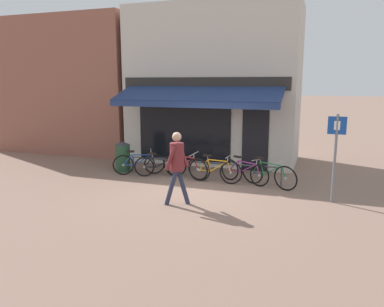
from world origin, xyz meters
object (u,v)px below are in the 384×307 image
(bicycle_purple, at_px, (244,171))
(litter_bin, at_px, (123,156))
(bicycle_blue, at_px, (139,164))
(parking_sign, at_px, (335,149))
(bicycle_orange, at_px, (215,170))
(bicycle_black, at_px, (160,166))
(pedestrian_adult, at_px, (177,160))
(bicycle_red, at_px, (185,166))
(bicycle_green, at_px, (268,174))

(bicycle_purple, bearing_deg, litter_bin, -158.89)
(bicycle_blue, distance_m, parking_sign, 6.16)
(parking_sign, bearing_deg, bicycle_orange, 165.76)
(bicycle_black, distance_m, bicycle_orange, 1.88)
(pedestrian_adult, relative_size, parking_sign, 0.82)
(bicycle_orange, bearing_deg, bicycle_black, 177.64)
(bicycle_red, relative_size, parking_sign, 0.76)
(bicycle_purple, height_order, bicycle_green, bicycle_green)
(litter_bin, height_order, parking_sign, parking_sign)
(bicycle_green, height_order, parking_sign, parking_sign)
(bicycle_purple, xyz_separation_m, litter_bin, (-4.25, 0.16, 0.16))
(bicycle_blue, distance_m, bicycle_orange, 2.65)
(bicycle_blue, relative_size, bicycle_green, 0.90)
(bicycle_red, xyz_separation_m, litter_bin, (-2.34, 0.20, 0.13))
(bicycle_purple, bearing_deg, pedestrian_adult, -91.52)
(bicycle_black, distance_m, litter_bin, 1.55)
(bicycle_purple, bearing_deg, bicycle_green, 6.65)
(parking_sign, bearing_deg, pedestrian_adult, -158.28)
(pedestrian_adult, bearing_deg, bicycle_purple, -119.27)
(bicycle_red, bearing_deg, bicycle_blue, -163.14)
(bicycle_orange, bearing_deg, bicycle_red, 171.64)
(litter_bin, relative_size, parking_sign, 0.46)
(bicycle_black, distance_m, bicycle_purple, 2.73)
(bicycle_red, height_order, pedestrian_adult, pedestrian_adult)
(litter_bin, bearing_deg, bicycle_red, -5.01)
(bicycle_orange, distance_m, bicycle_green, 1.61)
(bicycle_purple, distance_m, parking_sign, 2.91)
(litter_bin, distance_m, parking_sign, 6.91)
(bicycle_purple, bearing_deg, bicycle_blue, -154.84)
(bicycle_black, xyz_separation_m, bicycle_purple, (2.73, 0.11, 0.01))
(bicycle_purple, distance_m, litter_bin, 4.25)
(bicycle_red, height_order, bicycle_purple, bicycle_red)
(bicycle_blue, height_order, bicycle_orange, bicycle_blue)
(bicycle_green, height_order, litter_bin, litter_bin)
(bicycle_purple, bearing_deg, bicycle_red, -155.30)
(bicycle_green, distance_m, pedestrian_adult, 3.11)
(bicycle_blue, bearing_deg, bicycle_green, -29.18)
(bicycle_orange, height_order, parking_sign, parking_sign)
(bicycle_red, relative_size, pedestrian_adult, 0.92)
(bicycle_blue, xyz_separation_m, bicycle_red, (1.59, 0.07, 0.02))
(bicycle_green, xyz_separation_m, litter_bin, (-5.00, 0.38, 0.13))
(bicycle_purple, relative_size, pedestrian_adult, 0.89)
(bicycle_blue, height_order, bicycle_black, bicycle_blue)
(bicycle_black, bearing_deg, bicycle_green, -23.10)
(bicycle_orange, xyz_separation_m, bicycle_purple, (0.86, 0.23, -0.02))
(bicycle_purple, relative_size, parking_sign, 0.72)
(bicycle_orange, bearing_deg, litter_bin, 175.00)
(bicycle_blue, distance_m, pedestrian_adult, 3.45)
(bicycle_black, height_order, parking_sign, parking_sign)
(bicycle_blue, distance_m, bicycle_black, 0.77)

